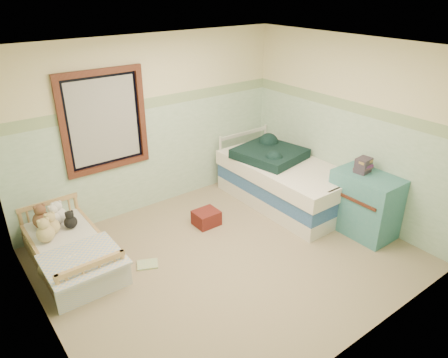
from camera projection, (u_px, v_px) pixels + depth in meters
floor at (228, 258)px, 5.21m from camera, size 4.20×3.60×0.02m
ceiling at (229, 49)px, 4.11m from camera, size 4.20×3.60×0.02m
wall_back at (152, 125)px, 5.95m from camera, size 4.20×0.04×2.50m
wall_front at (364, 238)px, 3.36m from camera, size 4.20×0.04×2.50m
wall_left at (32, 226)px, 3.52m from camera, size 0.04×3.60×2.50m
wall_right at (348, 129)px, 5.80m from camera, size 0.04×3.60×2.50m
wainscot_mint at (155, 158)px, 6.16m from camera, size 4.20×0.01×1.50m
border_strip at (151, 103)px, 5.80m from camera, size 4.20×0.01×0.15m
window_frame at (104, 121)px, 5.46m from camera, size 1.16×0.06×1.36m
window_blinds at (104, 121)px, 5.47m from camera, size 0.92×0.01×1.12m
toddler_bed_frame at (72, 256)px, 5.05m from camera, size 0.77×1.53×0.20m
toddler_mattress at (70, 245)px, 4.98m from camera, size 0.70×1.47×0.12m
patchwork_quilt at (83, 260)px, 4.61m from camera, size 0.83×0.77×0.03m
plush_bed_brown at (42, 220)px, 5.19m from camera, size 0.22×0.22×0.22m
plush_bed_white at (58, 215)px, 5.30m from camera, size 0.20×0.20×0.20m
plush_bed_tan at (52, 227)px, 5.06m from camera, size 0.20×0.20×0.20m
plush_bed_dark at (71, 222)px, 5.20m from camera, size 0.16×0.16×0.16m
plush_floor_cream at (73, 273)px, 4.73m from camera, size 0.24×0.24×0.24m
plush_floor_tan at (48, 269)px, 4.81m from camera, size 0.23×0.23×0.23m
twin_bed_frame at (283, 196)px, 6.44m from camera, size 1.02×2.04×0.22m
twin_boxspring at (284, 183)px, 6.34m from camera, size 1.02×2.04×0.22m
twin_mattress at (285, 170)px, 6.24m from camera, size 1.06×2.08×0.22m
teal_blanket at (270, 154)px, 6.36m from camera, size 1.02×1.06×0.14m
dresser at (365, 204)px, 5.56m from camera, size 0.53×0.85×0.85m
book_stack at (363, 165)px, 5.42m from camera, size 0.22×0.18×0.20m
red_pillow at (206, 218)px, 5.86m from camera, size 0.34×0.29×0.21m
floor_book at (147, 264)px, 5.05m from camera, size 0.31×0.28×0.02m
extra_plush_0 at (55, 218)px, 5.26m from camera, size 0.19×0.19×0.19m
extra_plush_1 at (46, 234)px, 4.92m from camera, size 0.21×0.21×0.21m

